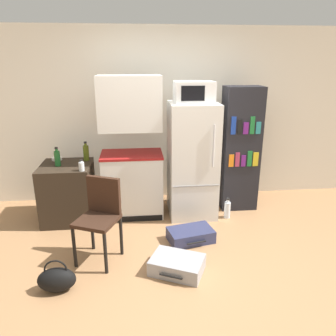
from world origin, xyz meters
name	(u,v)px	position (x,y,z in m)	size (l,w,h in m)	color
ground_plane	(180,266)	(0.00, 0.00, 0.00)	(24.00, 24.00, 0.00)	#A3754C
wall_back	(176,116)	(0.20, 2.00, 1.28)	(6.40, 0.10, 2.57)	silver
side_table	(68,192)	(-1.36, 1.26, 0.39)	(0.66, 0.67, 0.78)	#2D2319
kitchen_hutch	(132,153)	(-0.49, 1.34, 0.89)	(0.83, 0.54, 1.91)	silver
refrigerator	(192,160)	(0.34, 1.28, 0.78)	(0.64, 0.67, 1.57)	silver
microwave	(194,92)	(0.34, 1.28, 1.70)	(0.50, 0.38, 0.27)	silver
bookshelf	(240,149)	(1.05, 1.42, 0.88)	(0.51, 0.36, 1.76)	black
bottle_clear_short	(81,166)	(-1.11, 0.99, 0.84)	(0.07, 0.07, 0.14)	silver
bottle_green_tall	(57,158)	(-1.44, 1.23, 0.88)	(0.07, 0.07, 0.25)	#1E6028
bottle_olive_oil	(86,152)	(-1.11, 1.45, 0.89)	(0.08, 0.08, 0.26)	#566619
bowl	(57,159)	(-1.51, 1.50, 0.80)	(0.14, 0.14, 0.04)	silver
chair	(100,211)	(-0.83, 0.28, 0.55)	(0.53, 0.53, 0.91)	black
suitcase_large_flat	(191,235)	(0.20, 0.51, 0.08)	(0.59, 0.43, 0.15)	navy
suitcase_small_flat	(177,265)	(-0.04, -0.09, 0.08)	(0.63, 0.56, 0.16)	#99999E
handbag	(57,279)	(-1.21, -0.26, 0.12)	(0.36, 0.20, 0.33)	black
water_bottle_front	(227,209)	(0.81, 1.06, 0.12)	(0.08, 0.08, 0.29)	silver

